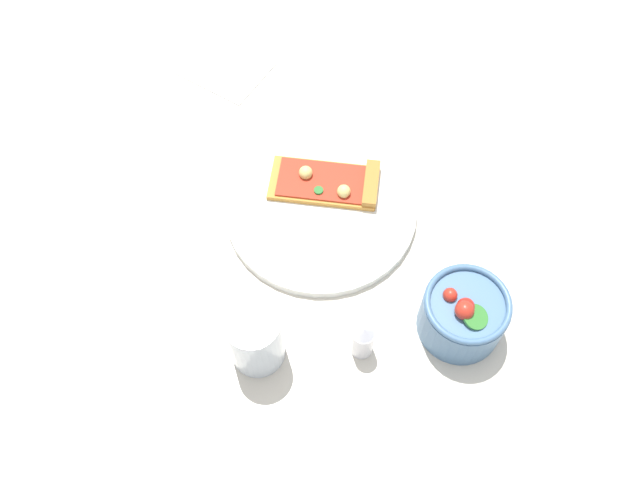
{
  "coord_description": "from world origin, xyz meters",
  "views": [
    {
      "loc": [
        0.3,
        -0.43,
        0.82
      ],
      "look_at": [
        0.03,
        -0.08,
        0.03
      ],
      "focal_mm": 37.54,
      "sensor_mm": 36.0,
      "label": 1
    }
  ],
  "objects_px": {
    "paper_napkin": "(225,68)",
    "pepper_shaker": "(363,339)",
    "pizza_slice_main": "(332,182)",
    "plate": "(321,209)",
    "salad_bowl": "(463,314)",
    "soda_glass": "(255,338)"
  },
  "relations": [
    {
      "from": "salad_bowl",
      "to": "paper_napkin",
      "type": "distance_m",
      "value": 0.56
    },
    {
      "from": "plate",
      "to": "pepper_shaker",
      "type": "height_order",
      "value": "pepper_shaker"
    },
    {
      "from": "pepper_shaker",
      "to": "pizza_slice_main",
      "type": "bearing_deg",
      "value": 135.74
    },
    {
      "from": "paper_napkin",
      "to": "pepper_shaker",
      "type": "relative_size",
      "value": 1.97
    },
    {
      "from": "salad_bowl",
      "to": "soda_glass",
      "type": "distance_m",
      "value": 0.26
    },
    {
      "from": "plate",
      "to": "salad_bowl",
      "type": "relative_size",
      "value": 2.52
    },
    {
      "from": "soda_glass",
      "to": "paper_napkin",
      "type": "xyz_separation_m",
      "value": [
        -0.36,
        0.34,
        -0.05
      ]
    },
    {
      "from": "salad_bowl",
      "to": "paper_napkin",
      "type": "relative_size",
      "value": 0.82
    },
    {
      "from": "paper_napkin",
      "to": "soda_glass",
      "type": "bearing_deg",
      "value": -43.49
    },
    {
      "from": "salad_bowl",
      "to": "plate",
      "type": "bearing_deg",
      "value": 172.89
    },
    {
      "from": "pizza_slice_main",
      "to": "paper_napkin",
      "type": "bearing_deg",
      "value": 163.63
    },
    {
      "from": "plate",
      "to": "salad_bowl",
      "type": "distance_m",
      "value": 0.25
    },
    {
      "from": "pizza_slice_main",
      "to": "soda_glass",
      "type": "bearing_deg",
      "value": -73.71
    },
    {
      "from": "paper_napkin",
      "to": "pizza_slice_main",
      "type": "bearing_deg",
      "value": -16.37
    },
    {
      "from": "plate",
      "to": "pepper_shaker",
      "type": "distance_m",
      "value": 0.22
    },
    {
      "from": "salad_bowl",
      "to": "paper_napkin",
      "type": "height_order",
      "value": "salad_bowl"
    },
    {
      "from": "plate",
      "to": "pizza_slice_main",
      "type": "distance_m",
      "value": 0.04
    },
    {
      "from": "salad_bowl",
      "to": "paper_napkin",
      "type": "xyz_separation_m",
      "value": [
        -0.54,
        0.15,
        -0.04
      ]
    },
    {
      "from": "plate",
      "to": "pepper_shaker",
      "type": "relative_size",
      "value": 4.06
    },
    {
      "from": "plate",
      "to": "pepper_shaker",
      "type": "bearing_deg",
      "value": -38.47
    },
    {
      "from": "paper_napkin",
      "to": "pepper_shaker",
      "type": "xyz_separation_m",
      "value": [
        0.46,
        -0.26,
        0.03
      ]
    },
    {
      "from": "salad_bowl",
      "to": "soda_glass",
      "type": "relative_size",
      "value": 1.06
    }
  ]
}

